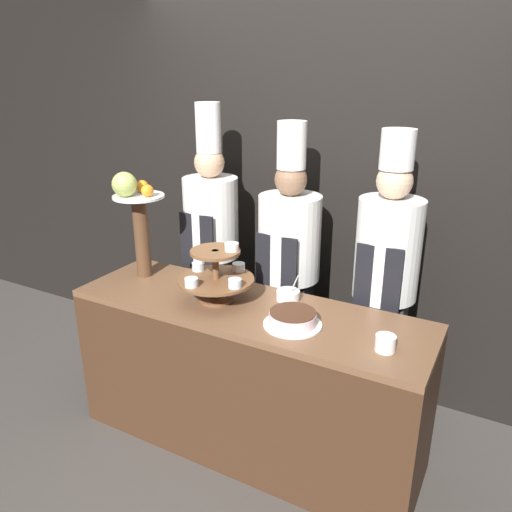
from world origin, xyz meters
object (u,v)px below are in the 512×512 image
(chef_center_left, at_px, (289,261))
(chef_center_right, at_px, (386,274))
(serving_bowl_far, at_px, (288,295))
(chef_left, at_px, (212,240))
(tiered_stand, at_px, (216,274))
(cup_white, at_px, (385,343))
(fruit_pedestal, at_px, (136,211))
(cake_round, at_px, (293,319))

(chef_center_left, relative_size, chef_center_right, 1.01)
(serving_bowl_far, relative_size, chef_left, 0.08)
(tiered_stand, height_order, serving_bowl_far, tiered_stand)
(tiered_stand, distance_m, cup_white, 0.94)
(serving_bowl_far, bearing_deg, fruit_pedestal, -172.94)
(cake_round, height_order, cup_white, same)
(cup_white, xyz_separation_m, serving_bowl_far, (-0.60, 0.27, -0.01))
(serving_bowl_far, bearing_deg, chef_left, 153.61)
(fruit_pedestal, distance_m, chef_left, 0.59)
(fruit_pedestal, height_order, cup_white, fruit_pedestal)
(chef_center_left, bearing_deg, chef_center_right, -0.00)
(chef_left, relative_size, chef_center_left, 1.05)
(tiered_stand, relative_size, fruit_pedestal, 0.64)
(fruit_pedestal, height_order, chef_left, chef_left)
(serving_bowl_far, bearing_deg, chef_center_left, 114.71)
(tiered_stand, relative_size, cake_round, 1.42)
(fruit_pedestal, distance_m, chef_center_right, 1.46)
(serving_bowl_far, height_order, chef_left, chef_left)
(cake_round, distance_m, chef_left, 1.07)
(fruit_pedestal, bearing_deg, serving_bowl_far, 7.06)
(cake_round, height_order, chef_left, chef_left)
(cup_white, height_order, chef_center_right, chef_center_right)
(fruit_pedestal, relative_size, chef_center_right, 0.36)
(tiered_stand, distance_m, fruit_pedestal, 0.65)
(cake_round, xyz_separation_m, cup_white, (0.46, -0.02, 0.00))
(chef_center_left, bearing_deg, cake_round, -63.28)
(chef_center_left, bearing_deg, fruit_pedestal, -147.93)
(chef_left, bearing_deg, chef_center_left, -0.00)
(fruit_pedestal, relative_size, chef_left, 0.34)
(tiered_stand, bearing_deg, serving_bowl_far, 29.50)
(cup_white, distance_m, chef_left, 1.47)
(chef_left, bearing_deg, cake_round, -35.15)
(tiered_stand, xyz_separation_m, chef_center_left, (0.17, 0.55, -0.08))
(fruit_pedestal, bearing_deg, tiered_stand, -7.16)
(cup_white, bearing_deg, tiered_stand, 175.02)
(chef_left, bearing_deg, cup_white, -25.44)
(tiered_stand, relative_size, cup_white, 4.49)
(chef_center_left, distance_m, chef_center_right, 0.59)
(cup_white, height_order, chef_center_left, chef_center_left)
(chef_left, bearing_deg, fruit_pedestal, -112.56)
(cake_round, bearing_deg, fruit_pedestal, 172.70)
(cup_white, height_order, serving_bowl_far, serving_bowl_far)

